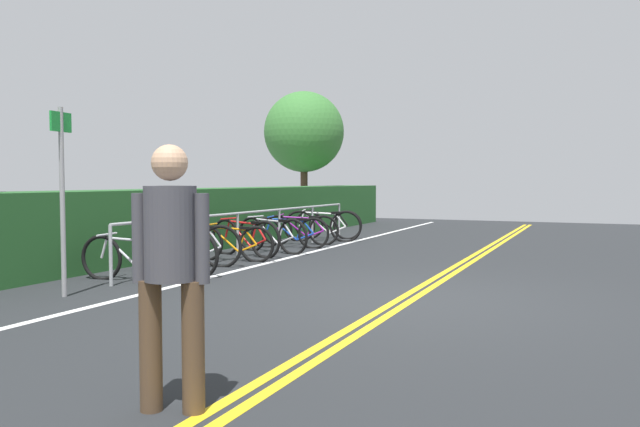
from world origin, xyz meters
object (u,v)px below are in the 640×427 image
Objects in this scene: bicycle_2 at (193,245)px; bicycle_5 at (272,235)px; bike_rack at (260,221)px; tree_mid at (304,132)px; bicycle_6 at (290,232)px; bicycle_0 at (131,258)px; bicycle_8 at (323,226)px; sign_post_near at (62,184)px; bicycle_3 at (231,243)px; bicycle_4 at (245,238)px; bicycle_9 at (328,225)px; bicycle_7 at (301,230)px; pedestrian at (171,260)px; bicycle_1 at (175,252)px.

bicycle_2 is 0.94× the size of bicycle_5.
tree_mid reaches higher than bike_rack.
tree_mid is at bearing 22.83° from bicycle_6.
bicycle_0 is 0.97× the size of bicycle_6.
bicycle_8 is (2.84, -0.09, -0.29)m from bike_rack.
bicycle_8 is 7.85m from sign_post_near.
bicycle_0 is at bearing 177.42° from bicycle_3.
bicycle_2 is 4.85m from bicycle_8.
sign_post_near is at bearing 179.97° from bicycle_6.
bicycle_9 reaches higher than bicycle_4.
bicycle_9 is (3.55, 0.07, -0.30)m from bike_rack.
bicycle_5 is (3.97, -0.15, 0.02)m from bicycle_0.
bicycle_6 is 0.72m from bicycle_7.
bike_rack is at bearing 0.29° from sign_post_near.
bicycle_5 is 1.08× the size of pedestrian.
bicycle_4 is at bearing 179.59° from bicycle_9.
bicycle_4 is (3.24, 0.04, 0.02)m from bicycle_0.
bicycle_6 is at bearing -157.17° from tree_mid.
pedestrian is (-4.74, -3.54, 0.61)m from bicycle_1.
bicycle_8 reaches higher than bicycle_6.
bicycle_6 is at bearing -1.31° from bike_rack.
pedestrian reaches higher than bicycle_6.
bicycle_3 is 2.38m from bicycle_6.
bicycle_1 is 2.45m from bicycle_4.
bicycle_2 reaches higher than bicycle_3.
bicycle_5 is at bearing -14.41° from bicycle_4.
pedestrian is at bearing -145.75° from bicycle_2.
bike_rack is at bearing -160.81° from tree_mid.
bicycle_5 is 1.07× the size of bicycle_9.
tree_mid is at bearing 17.19° from bicycle_3.
bicycle_8 is at bearing -2.23° from bicycle_6.
bicycle_7 is 6.99m from sign_post_near.
bicycle_5 is 1.06× the size of bicycle_7.
bicycle_5 is at bearing -1.42° from bicycle_3.
bicycle_7 is 0.94× the size of bicycle_8.
bicycle_5 is 3.22m from bicycle_9.
sign_post_near is at bearing 179.52° from bicycle_8.
bicycle_4 is 8.12m from pedestrian.
bike_rack reaches higher than bicycle_3.
bicycle_1 reaches higher than bicycle_3.
bicycle_9 is (3.22, 0.16, -0.00)m from bicycle_5.
bicycle_5 is at bearing 0.23° from bicycle_1.
bicycle_4 is 1.04× the size of pedestrian.
bicycle_0 is 2.51m from bicycle_3.
bicycle_3 is at bearing -2.58° from bicycle_0.
bicycle_1 is 1.07× the size of bicycle_3.
bicycle_7 is at bearing -155.38° from tree_mid.
bicycle_1 is 4.08m from bicycle_6.
bicycle_2 is (1.63, 0.09, 0.03)m from bicycle_0.
bicycle_6 is at bearing 177.77° from bicycle_8.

